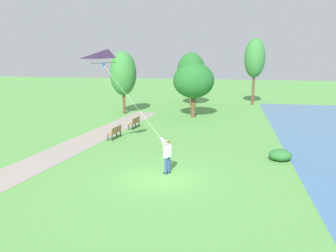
{
  "coord_description": "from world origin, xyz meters",
  "views": [
    {
      "loc": [
        3.03,
        -15.79,
        6.12
      ],
      "look_at": [
        0.07,
        1.42,
        2.33
      ],
      "focal_mm": 37.51,
      "sensor_mm": 36.0,
      "label": 1
    }
  ],
  "objects_px": {
    "park_bench_far_walkway": "(135,122)",
    "tree_lakeside_far": "(123,74)",
    "person_kite_flyer": "(167,153)",
    "lakeside_shrub": "(280,155)",
    "tree_treeline_center": "(255,58)",
    "flying_kite": "(108,59)",
    "park_bench_near_walkway": "(115,132)",
    "tree_lakeside_near": "(194,81)",
    "tree_behind_path": "(191,72)"
  },
  "relations": [
    {
      "from": "tree_lakeside_far",
      "to": "park_bench_far_walkway",
      "type": "bearing_deg",
      "value": -66.23
    },
    {
      "from": "park_bench_far_walkway",
      "to": "tree_treeline_center",
      "type": "relative_size",
      "value": 0.21
    },
    {
      "from": "tree_lakeside_near",
      "to": "tree_lakeside_far",
      "type": "distance_m",
      "value": 6.91
    },
    {
      "from": "park_bench_far_walkway",
      "to": "tree_lakeside_near",
      "type": "distance_m",
      "value": 7.46
    },
    {
      "from": "lakeside_shrub",
      "to": "tree_lakeside_near",
      "type": "bearing_deg",
      "value": 116.8
    },
    {
      "from": "tree_lakeside_near",
      "to": "person_kite_flyer",
      "type": "bearing_deg",
      "value": -89.15
    },
    {
      "from": "park_bench_far_walkway",
      "to": "tree_lakeside_far",
      "type": "relative_size",
      "value": 0.26
    },
    {
      "from": "tree_lakeside_near",
      "to": "lakeside_shrub",
      "type": "distance_m",
      "value": 14.03
    },
    {
      "from": "person_kite_flyer",
      "to": "tree_behind_path",
      "type": "bearing_deg",
      "value": 93.11
    },
    {
      "from": "person_kite_flyer",
      "to": "tree_treeline_center",
      "type": "bearing_deg",
      "value": 76.66
    },
    {
      "from": "park_bench_far_walkway",
      "to": "person_kite_flyer",
      "type": "bearing_deg",
      "value": -66.21
    },
    {
      "from": "park_bench_far_walkway",
      "to": "tree_treeline_center",
      "type": "bearing_deg",
      "value": 54.71
    },
    {
      "from": "person_kite_flyer",
      "to": "lakeside_shrub",
      "type": "height_order",
      "value": "person_kite_flyer"
    },
    {
      "from": "tree_treeline_center",
      "to": "flying_kite",
      "type": "bearing_deg",
      "value": -113.06
    },
    {
      "from": "flying_kite",
      "to": "park_bench_far_walkway",
      "type": "height_order",
      "value": "flying_kite"
    },
    {
      "from": "flying_kite",
      "to": "tree_lakeside_far",
      "type": "distance_m",
      "value": 14.5
    },
    {
      "from": "park_bench_near_walkway",
      "to": "tree_lakeside_near",
      "type": "xyz_separation_m",
      "value": [
        4.59,
        8.99,
        2.87
      ]
    },
    {
      "from": "flying_kite",
      "to": "park_bench_far_walkway",
      "type": "relative_size",
      "value": 2.73
    },
    {
      "from": "park_bench_far_walkway",
      "to": "tree_lakeside_far",
      "type": "xyz_separation_m",
      "value": [
        -2.74,
        6.23,
        3.4
      ]
    },
    {
      "from": "tree_behind_path",
      "to": "flying_kite",
      "type": "bearing_deg",
      "value": -96.73
    },
    {
      "from": "park_bench_far_walkway",
      "to": "flying_kite",
      "type": "bearing_deg",
      "value": -84.89
    },
    {
      "from": "tree_behind_path",
      "to": "tree_lakeside_far",
      "type": "height_order",
      "value": "tree_lakeside_far"
    },
    {
      "from": "tree_lakeside_near",
      "to": "tree_lakeside_far",
      "type": "height_order",
      "value": "tree_lakeside_far"
    },
    {
      "from": "person_kite_flyer",
      "to": "tree_lakeside_near",
      "type": "bearing_deg",
      "value": 90.85
    },
    {
      "from": "lakeside_shrub",
      "to": "tree_behind_path",
      "type": "bearing_deg",
      "value": 110.24
    },
    {
      "from": "person_kite_flyer",
      "to": "park_bench_near_walkway",
      "type": "xyz_separation_m",
      "value": [
        -4.82,
        6.37,
        -0.54
      ]
    },
    {
      "from": "flying_kite",
      "to": "tree_behind_path",
      "type": "height_order",
      "value": "flying_kite"
    },
    {
      "from": "flying_kite",
      "to": "lakeside_shrub",
      "type": "relative_size",
      "value": 3.3
    },
    {
      "from": "tree_behind_path",
      "to": "lakeside_shrub",
      "type": "xyz_separation_m",
      "value": [
        7.17,
        -19.45,
        -3.38
      ]
    },
    {
      "from": "tree_treeline_center",
      "to": "tree_lakeside_far",
      "type": "bearing_deg",
      "value": -148.13
    },
    {
      "from": "flying_kite",
      "to": "tree_treeline_center",
      "type": "bearing_deg",
      "value": 66.94
    },
    {
      "from": "park_bench_far_walkway",
      "to": "tree_lakeside_near",
      "type": "xyz_separation_m",
      "value": [
        4.11,
        5.52,
        2.87
      ]
    },
    {
      "from": "park_bench_far_walkway",
      "to": "tree_lakeside_near",
      "type": "bearing_deg",
      "value": 53.33
    },
    {
      "from": "tree_lakeside_near",
      "to": "park_bench_far_walkway",
      "type": "bearing_deg",
      "value": -126.67
    },
    {
      "from": "person_kite_flyer",
      "to": "lakeside_shrub",
      "type": "relative_size",
      "value": 1.43
    },
    {
      "from": "flying_kite",
      "to": "tree_lakeside_near",
      "type": "bearing_deg",
      "value": 75.57
    },
    {
      "from": "park_bench_near_walkway",
      "to": "tree_behind_path",
      "type": "height_order",
      "value": "tree_behind_path"
    },
    {
      "from": "flying_kite",
      "to": "tree_lakeside_far",
      "type": "height_order",
      "value": "tree_lakeside_far"
    },
    {
      "from": "park_bench_near_walkway",
      "to": "park_bench_far_walkway",
      "type": "relative_size",
      "value": 1.0
    },
    {
      "from": "tree_treeline_center",
      "to": "park_bench_near_walkway",
      "type": "bearing_deg",
      "value": -120.8
    },
    {
      "from": "tree_behind_path",
      "to": "tree_lakeside_near",
      "type": "distance_m",
      "value": 7.3
    },
    {
      "from": "tree_lakeside_far",
      "to": "person_kite_flyer",
      "type": "bearing_deg",
      "value": -66.22
    },
    {
      "from": "tree_lakeside_near",
      "to": "lakeside_shrub",
      "type": "height_order",
      "value": "tree_lakeside_near"
    },
    {
      "from": "tree_treeline_center",
      "to": "tree_lakeside_near",
      "type": "height_order",
      "value": "tree_treeline_center"
    },
    {
      "from": "person_kite_flyer",
      "to": "tree_lakeside_far",
      "type": "xyz_separation_m",
      "value": [
        -7.08,
        16.07,
        2.87
      ]
    },
    {
      "from": "park_bench_near_walkway",
      "to": "park_bench_far_walkway",
      "type": "xyz_separation_m",
      "value": [
        0.48,
        3.47,
        0.0
      ]
    },
    {
      "from": "park_bench_far_walkway",
      "to": "park_bench_near_walkway",
      "type": "bearing_deg",
      "value": -97.92
    },
    {
      "from": "tree_lakeside_far",
      "to": "lakeside_shrub",
      "type": "relative_size",
      "value": 4.72
    },
    {
      "from": "park_bench_near_walkway",
      "to": "tree_behind_path",
      "type": "xyz_separation_m",
      "value": [
        3.59,
        16.21,
        3.2
      ]
    },
    {
      "from": "person_kite_flyer",
      "to": "park_bench_far_walkway",
      "type": "xyz_separation_m",
      "value": [
        -4.34,
        9.84,
        -0.54
      ]
    }
  ]
}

